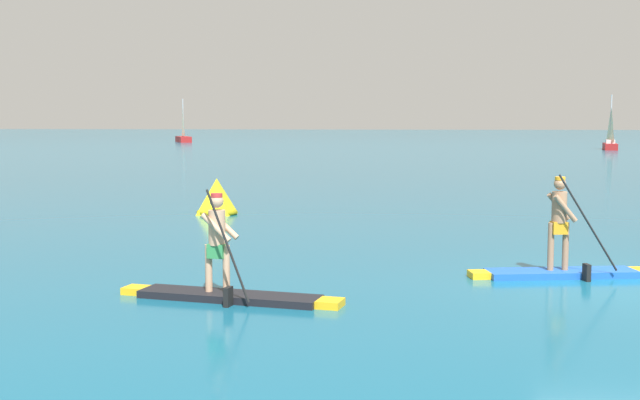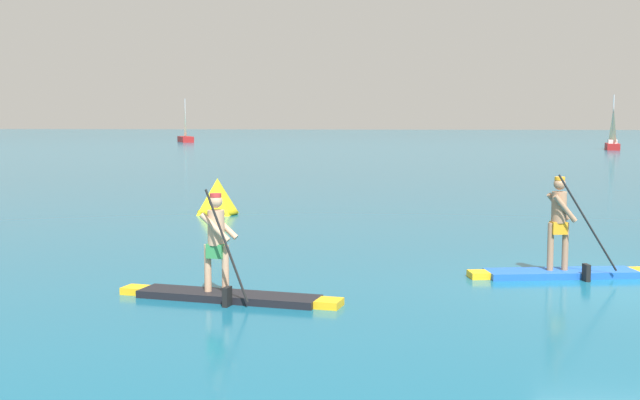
{
  "view_description": "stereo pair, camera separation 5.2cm",
  "coord_description": "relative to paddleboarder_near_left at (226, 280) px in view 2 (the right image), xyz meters",
  "views": [
    {
      "loc": [
        -3.41,
        -13.75,
        2.76
      ],
      "look_at": [
        -5.43,
        3.3,
        1.07
      ],
      "focal_mm": 45.63,
      "sensor_mm": 36.0,
      "label": 1
    },
    {
      "loc": [
        -3.36,
        -13.74,
        2.76
      ],
      "look_at": [
        -5.43,
        3.3,
        1.07
      ],
      "focal_mm": 45.63,
      "sensor_mm": 36.0,
      "label": 2
    }
  ],
  "objects": [
    {
      "name": "ground",
      "position": [
        6.28,
        1.7,
        -0.32
      ],
      "size": [
        440.0,
        440.0,
        0.0
      ],
      "primitive_type": "plane",
      "color": "#145B7A"
    },
    {
      "name": "paddleboarder_near_left",
      "position": [
        0.0,
        0.0,
        0.0
      ],
      "size": [
        3.61,
        1.11,
        1.77
      ],
      "rotation": [
        0.0,
        0.0,
        -0.18
      ],
      "color": "black",
      "rests_on": "ground"
    },
    {
      "name": "paddleboarder_mid_center",
      "position": [
        5.45,
        2.54,
        0.03
      ],
      "size": [
        3.33,
        1.19,
        1.87
      ],
      "rotation": [
        0.0,
        0.0,
        0.2
      ],
      "color": "blue",
      "rests_on": "ground"
    },
    {
      "name": "race_marker_buoy",
      "position": [
        -2.93,
        11.18,
        0.15
      ],
      "size": [
        1.39,
        1.39,
        1.06
      ],
      "color": "yellow",
      "rests_on": "ground"
    },
    {
      "name": "sailboat_left_horizon",
      "position": [
        -25.95,
        86.73,
        0.35
      ],
      "size": [
        3.27,
        4.99,
        5.38
      ],
      "rotation": [
        0.0,
        0.0,
        5.14
      ],
      "color": "#A51E1E",
      "rests_on": "ground"
    },
    {
      "name": "sailboat_right_horizon",
      "position": [
        20.91,
        66.67,
        0.36
      ],
      "size": [
        1.89,
        4.93,
        5.11
      ],
      "rotation": [
        0.0,
        0.0,
        4.55
      ],
      "color": "#A51E1E",
      "rests_on": "ground"
    }
  ]
}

